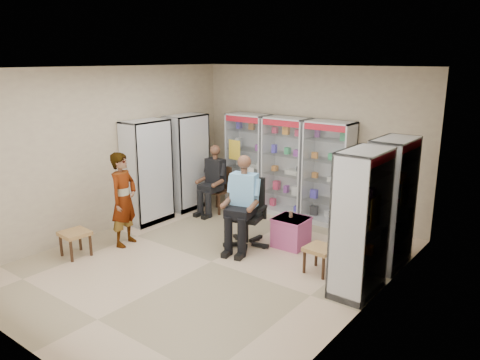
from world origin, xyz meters
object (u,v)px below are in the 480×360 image
Objects in this scene: cabinet_left_far at (187,162)px; cabinet_left_near at (147,172)px; cabinet_back_left at (248,160)px; seated_shopkeeper at (245,205)px; woven_stool_a at (320,260)px; woven_stool_b at (76,244)px; cabinet_right_far at (391,203)px; cabinet_back_mid at (286,167)px; standing_man at (124,199)px; cabinet_back_right at (328,173)px; pink_trunk at (291,232)px; wooden_chair at (218,190)px; office_chair at (246,213)px; cabinet_right_near at (361,223)px.

cabinet_left_near is (0.00, -1.10, 0.00)m from cabinet_left_far.
seated_shopkeeper is at bearing -54.88° from cabinet_back_left.
woven_stool_a is 0.98× the size of woven_stool_b.
cabinet_back_mid is at bearing 66.35° from cabinet_right_far.
cabinet_back_left is 4.86× the size of woven_stool_a.
cabinet_right_far and cabinet_left_near have the same top height.
woven_stool_b is 0.26× the size of standing_man.
woven_stool_b is (-2.50, -3.90, -0.79)m from cabinet_back_right.
woven_stool_a is at bearing -18.44° from seated_shopkeeper.
cabinet_right_far is 1.38m from woven_stool_a.
cabinet_right_far is 4.46m from cabinet_left_far.
cabinet_right_far is at bearing 52.38° from woven_stool_a.
woven_stool_a is 3.42m from standing_man.
pink_trunk is at bearing 102.13° from cabinet_left_near.
wooden_chair is (-3.78, 0.40, -0.53)m from cabinet_right_far.
cabinet_right_far is at bearing -78.56° from standing_man.
cabinet_back_mid is 4.76× the size of woven_stool_b.
cabinet_back_right is at bearing 108.19° from cabinet_left_far.
cabinet_back_right is 1.99m from office_chair.
cabinet_back_mid is 1.00× the size of cabinet_back_right.
cabinet_left_near is 2.32m from office_chair.
cabinet_left_far is 4.01m from woven_stool_a.
pink_trunk is 2.91m from standing_man.
standing_man is (-0.35, -3.08, -0.19)m from cabinet_back_left.
cabinet_left_far is at bearing 143.26° from office_chair.
cabinet_left_near is 2.06m from woven_stool_b.
cabinet_left_near is at bearing 169.72° from office_chair.
cabinet_back_right is 1.00× the size of cabinet_right_near.
office_chair is (1.60, -1.14, 0.12)m from wooden_chair.
cabinet_right_far is 2.33m from seated_shopkeeper.
pink_trunk is (2.89, -0.48, -0.75)m from cabinet_left_far.
office_chair is at bearing 80.54° from cabinet_right_near.
cabinet_back_left is at bearing 144.32° from pink_trunk.
office_chair is 0.17m from seated_shopkeeper.
cabinet_right_near is at bearing 87.43° from cabinet_left_near.
cabinet_left_far is 2.50m from office_chair.
seated_shopkeeper is at bearing -104.40° from office_chair.
cabinet_left_near is 3.79× the size of pink_trunk.
cabinet_left_far is 3.09m from woven_stool_b.
cabinet_right_near is 4.10m from wooden_chair.
woven_stool_b is (-0.35, -3.17, -0.26)m from wooden_chair.
wooden_chair is at bearing -148.69° from cabinet_back_mid.
cabinet_right_near is 3.79× the size of pink_trunk.
cabinet_back_left is at bearing 111.44° from office_chair.
pink_trunk is (0.61, 0.51, -0.50)m from seated_shopkeeper.
standing_man is at bearing -92.51° from wooden_chair.
cabinet_left_far reaches higher than wooden_chair.
cabinet_right_far is 4.35m from standing_man.
cabinet_back_right is 1.23× the size of standing_man.
office_chair is 2.87× the size of woven_stool_a.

